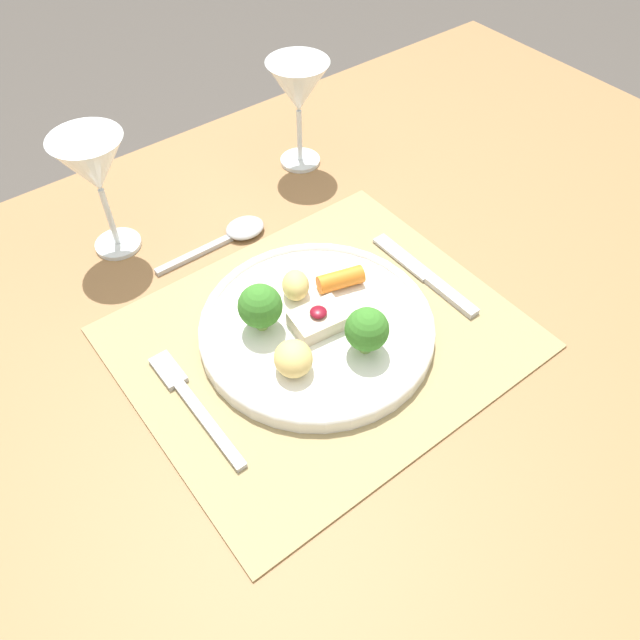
% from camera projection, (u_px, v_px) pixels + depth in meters
% --- Properties ---
extents(ground_plane, '(8.00, 8.00, 0.00)m').
position_uv_depth(ground_plane, '(321.00, 562.00, 1.31)').
color(ground_plane, '#4C4742').
extents(dining_table, '(1.59, 0.99, 0.75)m').
position_uv_depth(dining_table, '(321.00, 378.00, 0.81)').
color(dining_table, olive).
rests_on(dining_table, ground_plane).
extents(placemat, '(0.45, 0.38, 0.00)m').
position_uv_depth(placemat, '(321.00, 338.00, 0.75)').
color(placemat, '#9E895B').
rests_on(placemat, dining_table).
extents(dinner_plate, '(0.28, 0.28, 0.08)m').
position_uv_depth(dinner_plate, '(318.00, 323.00, 0.74)').
color(dinner_plate, white).
rests_on(dinner_plate, placemat).
extents(fork, '(0.02, 0.18, 0.01)m').
position_uv_depth(fork, '(191.00, 400.00, 0.69)').
color(fork, '#B2B2B7').
rests_on(fork, placemat).
extents(knife, '(0.02, 0.18, 0.01)m').
position_uv_depth(knife, '(430.00, 279.00, 0.81)').
color(knife, '#B2B2B7').
rests_on(knife, placemat).
extents(spoon, '(0.17, 0.05, 0.02)m').
position_uv_depth(spoon, '(237.00, 232.00, 0.87)').
color(spoon, '#B2B2B7').
rests_on(spoon, dining_table).
extents(wine_glass_near, '(0.09, 0.09, 0.16)m').
position_uv_depth(wine_glass_near, '(298.00, 90.00, 0.90)').
color(wine_glass_near, white).
rests_on(wine_glass_near, dining_table).
extents(wine_glass_far, '(0.09, 0.09, 0.17)m').
position_uv_depth(wine_glass_far, '(94.00, 168.00, 0.77)').
color(wine_glass_far, white).
rests_on(wine_glass_far, dining_table).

